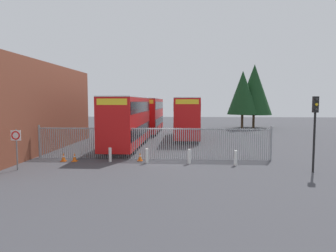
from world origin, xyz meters
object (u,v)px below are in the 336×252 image
speed_limit_sign_post (16,140)px  traffic_light_kerbside (315,120)px  bollard_center_front (147,156)px  bollard_far_right (236,158)px  traffic_cone_by_gate (140,157)px  traffic_cone_mid_forecourt (64,157)px  double_decker_bus_near_gate (127,120)px  bollard_near_right (189,156)px  double_decker_bus_behind_fence_left (187,116)px  bollard_near_left (110,155)px  traffic_cone_near_kerb (74,157)px  double_decker_bus_behind_fence_right (150,114)px

speed_limit_sign_post → traffic_light_kerbside: bearing=1.7°
bollard_center_front → bollard_far_right: 5.68m
traffic_cone_by_gate → traffic_cone_mid_forecourt: same height
double_decker_bus_near_gate → speed_limit_sign_post: (-4.78, -9.01, -0.65)m
double_decker_bus_near_gate → traffic_light_kerbside: size_ratio=2.51×
double_decker_bus_near_gate → bollard_near_right: bearing=-51.0°
double_decker_bus_near_gate → bollard_far_right: bearing=-40.0°
double_decker_bus_behind_fence_left → speed_limit_sign_post: 19.03m
bollard_near_right → bollard_far_right: size_ratio=1.00×
bollard_near_left → traffic_light_kerbside: bearing=-10.4°
traffic_light_kerbside → bollard_near_left: bearing=169.6°
traffic_cone_by_gate → speed_limit_sign_post: speed_limit_sign_post is taller
double_decker_bus_near_gate → bollard_near_right: 8.68m
double_decker_bus_behind_fence_left → traffic_cone_near_kerb: 15.61m
bollard_near_right → bollard_center_front: bearing=-180.0°
double_decker_bus_behind_fence_left → traffic_cone_mid_forecourt: bearing=-121.5°
double_decker_bus_behind_fence_right → traffic_cone_near_kerb: bearing=-98.6°
bollard_center_front → traffic_cone_mid_forecourt: bearing=177.6°
traffic_cone_near_kerb → speed_limit_sign_post: 3.92m
bollard_far_right → traffic_cone_by_gate: size_ratio=1.61×
double_decker_bus_behind_fence_right → bollard_center_front: (2.12, -18.95, -1.95)m
double_decker_bus_near_gate → speed_limit_sign_post: double_decker_bus_near_gate is taller
double_decker_bus_behind_fence_left → traffic_light_kerbside: 17.25m
double_decker_bus_behind_fence_left → bollard_near_right: double_decker_bus_behind_fence_left is taller
double_decker_bus_near_gate → double_decker_bus_behind_fence_right: bearing=88.0°
bollard_near_left → traffic_cone_near_kerb: size_ratio=1.61×
double_decker_bus_behind_fence_right → traffic_cone_by_gate: double_decker_bus_behind_fence_right is taller
bollard_near_left → traffic_light_kerbside: 12.74m
traffic_cone_mid_forecourt → bollard_near_right: bearing=-1.6°
bollard_far_right → speed_limit_sign_post: size_ratio=0.40×
bollard_near_left → traffic_cone_mid_forecourt: bollard_near_left is taller
bollard_center_front → traffic_light_kerbside: traffic_light_kerbside is taller
traffic_cone_near_kerb → bollard_far_right: bearing=-3.3°
speed_limit_sign_post → bollard_near_right: bearing=13.5°
bollard_near_left → bollard_near_right: same height
bollard_near_left → bollard_far_right: bearing=-4.6°
traffic_cone_by_gate → traffic_cone_mid_forecourt: (-5.10, -0.50, 0.00)m
double_decker_bus_behind_fence_left → bollard_near_left: double_decker_bus_behind_fence_left is taller
double_decker_bus_behind_fence_left → double_decker_bus_behind_fence_right: same height
bollard_center_front → traffic_cone_near_kerb: size_ratio=1.61×
double_decker_bus_near_gate → traffic_cone_by_gate: 6.53m
speed_limit_sign_post → double_decker_bus_near_gate: bearing=62.0°
double_decker_bus_behind_fence_right → traffic_light_kerbside: size_ratio=2.51×
bollard_near_right → traffic_light_kerbside: size_ratio=0.22×
bollard_center_front → speed_limit_sign_post: size_ratio=0.40×
bollard_near_left → traffic_cone_mid_forecourt: 3.16m
double_decker_bus_behind_fence_left → speed_limit_sign_post: bearing=-121.6°
double_decker_bus_behind_fence_right → bollard_near_left: 18.72m
traffic_cone_near_kerb → double_decker_bus_behind_fence_left: bearing=60.8°
bollard_center_front → traffic_cone_near_kerb: (-4.93, 0.28, -0.19)m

